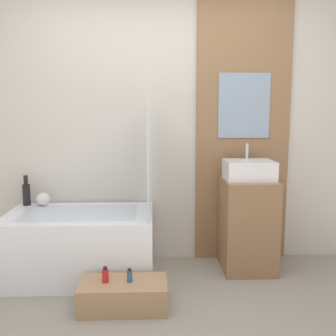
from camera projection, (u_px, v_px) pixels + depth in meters
wall_tiled_back at (160, 123)px, 3.68m from camera, size 4.20×0.06×2.60m
wall_wood_accent at (243, 123)px, 3.66m from camera, size 0.87×0.04×2.60m
bathtub at (81, 244)px, 3.38m from camera, size 1.24×0.77×0.56m
glass_shower_screen at (148, 158)px, 3.24m from camera, size 0.01×0.63×0.95m
wooden_step_bench at (123, 295)px, 2.84m from camera, size 0.63×0.34×0.20m
vanity_cabinet at (247, 224)px, 3.52m from camera, size 0.45×0.51×0.82m
sink at (249, 170)px, 3.45m from camera, size 0.42×0.34×0.31m
vase_tall_dark at (26, 193)px, 3.60m from camera, size 0.07×0.07×0.28m
vase_round_light at (43, 199)px, 3.58m from camera, size 0.12×0.12×0.12m
bottle_soap_primary at (105, 275)px, 2.82m from camera, size 0.05×0.05×0.12m
bottle_soap_secondary at (130, 276)px, 2.82m from camera, size 0.04×0.04×0.10m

